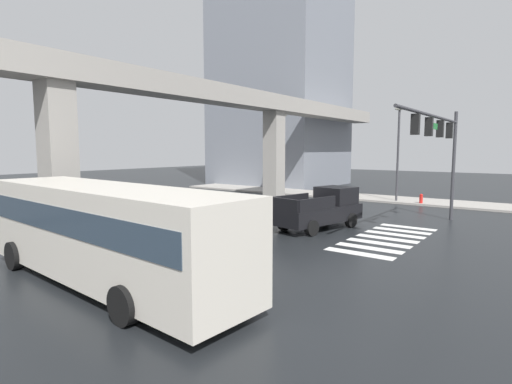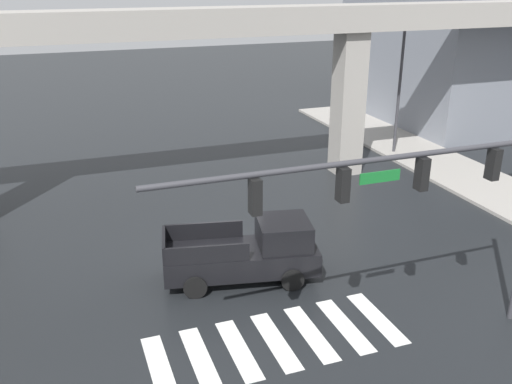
% 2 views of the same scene
% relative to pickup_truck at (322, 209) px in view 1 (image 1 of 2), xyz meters
% --- Properties ---
extents(ground_plane, '(120.00, 120.00, 0.00)m').
position_rel_pickup_truck_xyz_m(ground_plane, '(-0.48, 1.83, -0.99)').
color(ground_plane, black).
extents(crosswalk_stripes, '(7.15, 2.80, 0.01)m').
position_rel_pickup_truck_xyz_m(crosswalk_stripes, '(-0.48, -3.56, -0.98)').
color(crosswalk_stripes, silver).
rests_on(crosswalk_stripes, ground).
extents(elevated_overpass, '(53.81, 1.86, 8.30)m').
position_rel_pickup_truck_xyz_m(elevated_overpass, '(-0.48, 8.61, 6.02)').
color(elevated_overpass, '#9E9991').
rests_on(elevated_overpass, ground).
extents(sidewalk_east, '(4.00, 36.00, 0.15)m').
position_rel_pickup_truck_xyz_m(sidewalk_east, '(13.61, 3.83, -0.91)').
color(sidewalk_east, '#9E9991').
rests_on(sidewalk_east, ground).
extents(pickup_truck, '(5.38, 2.89, 2.08)m').
position_rel_pickup_truck_xyz_m(pickup_truck, '(0.00, 0.00, 0.00)').
color(pickup_truck, black).
rests_on(pickup_truck, ground).
extents(city_bus, '(3.27, 10.93, 2.99)m').
position_rel_pickup_truck_xyz_m(city_bus, '(-11.73, 1.24, 0.73)').
color(city_bus, beige).
rests_on(city_bus, ground).
extents(traffic_signal_mast, '(10.89, 0.32, 6.20)m').
position_rel_pickup_truck_xyz_m(traffic_signal_mast, '(2.97, -4.90, 3.68)').
color(traffic_signal_mast, '#38383D').
rests_on(traffic_signal_mast, ground).
extents(street_lamp_near_corner, '(0.44, 0.70, 7.24)m').
position_rel_pickup_truck_xyz_m(street_lamp_near_corner, '(12.41, 0.04, 3.57)').
color(street_lamp_near_corner, '#38383D').
rests_on(street_lamp_near_corner, ground).
extents(street_lamp_mid_block, '(0.44, 0.70, 7.24)m').
position_rel_pickup_truck_xyz_m(street_lamp_mid_block, '(12.41, 10.39, 3.57)').
color(street_lamp_mid_block, '#38383D').
rests_on(street_lamp_mid_block, ground).
extents(fire_hydrant, '(0.24, 0.24, 0.85)m').
position_rel_pickup_truck_xyz_m(fire_hydrant, '(12.01, -1.88, -0.56)').
color(fire_hydrant, red).
rests_on(fire_hydrant, ground).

